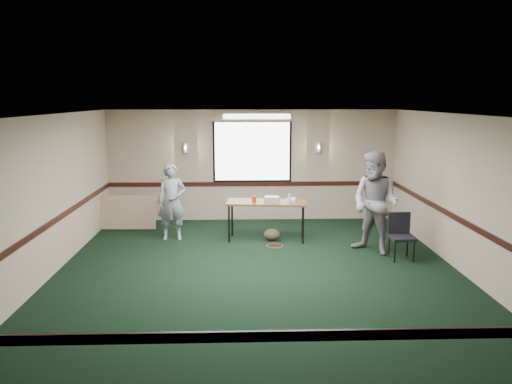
{
  "coord_description": "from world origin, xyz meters",
  "views": [
    {
      "loc": [
        -0.32,
        -8.06,
        2.96
      ],
      "look_at": [
        0.0,
        1.3,
        1.2
      ],
      "focal_mm": 35.0,
      "sensor_mm": 36.0,
      "label": 1
    }
  ],
  "objects_px": {
    "folding_table": "(267,204)",
    "person_left": "(172,202)",
    "person_right": "(375,203)",
    "projector": "(272,199)",
    "conference_chair": "(401,232)"
  },
  "relations": [
    {
      "from": "projector",
      "to": "person_right",
      "type": "relative_size",
      "value": 0.15
    },
    {
      "from": "person_right",
      "to": "projector",
      "type": "bearing_deg",
      "value": -160.74
    },
    {
      "from": "projector",
      "to": "person_left",
      "type": "height_order",
      "value": "person_left"
    },
    {
      "from": "folding_table",
      "to": "projector",
      "type": "bearing_deg",
      "value": 7.29
    },
    {
      "from": "folding_table",
      "to": "conference_chair",
      "type": "distance_m",
      "value": 2.79
    },
    {
      "from": "conference_chair",
      "to": "person_left",
      "type": "bearing_deg",
      "value": 161.48
    },
    {
      "from": "folding_table",
      "to": "person_left",
      "type": "bearing_deg",
      "value": -177.2
    },
    {
      "from": "projector",
      "to": "person_right",
      "type": "distance_m",
      "value": 2.16
    },
    {
      "from": "conference_chair",
      "to": "person_right",
      "type": "xyz_separation_m",
      "value": [
        -0.4,
        0.35,
        0.49
      ]
    },
    {
      "from": "person_left",
      "to": "person_right",
      "type": "height_order",
      "value": "person_right"
    },
    {
      "from": "conference_chair",
      "to": "person_right",
      "type": "distance_m",
      "value": 0.72
    },
    {
      "from": "folding_table",
      "to": "conference_chair",
      "type": "xyz_separation_m",
      "value": [
        2.44,
        -1.33,
        -0.27
      ]
    },
    {
      "from": "projector",
      "to": "person_left",
      "type": "relative_size",
      "value": 0.19
    },
    {
      "from": "folding_table",
      "to": "person_left",
      "type": "relative_size",
      "value": 1.06
    },
    {
      "from": "conference_chair",
      "to": "person_left",
      "type": "relative_size",
      "value": 0.53
    }
  ]
}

